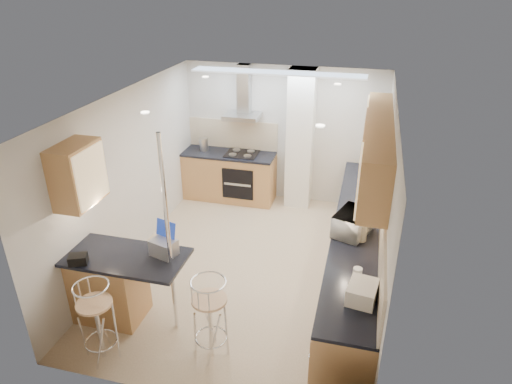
% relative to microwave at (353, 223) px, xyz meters
% --- Properties ---
extents(ground, '(4.80, 4.80, 0.00)m').
position_rel_microwave_xyz_m(ground, '(-1.43, 0.25, -1.07)').
color(ground, tan).
rests_on(ground, ground).
extents(room_shell, '(3.64, 4.84, 2.51)m').
position_rel_microwave_xyz_m(room_shell, '(-1.11, 0.63, 0.47)').
color(room_shell, beige).
rests_on(room_shell, ground).
extents(right_counter, '(0.63, 4.40, 0.92)m').
position_rel_microwave_xyz_m(right_counter, '(0.07, 0.25, -0.61)').
color(right_counter, tan).
rests_on(right_counter, ground).
extents(back_counter, '(1.70, 0.63, 0.92)m').
position_rel_microwave_xyz_m(back_counter, '(-2.38, 2.35, -0.61)').
color(back_counter, tan).
rests_on(back_counter, ground).
extents(peninsula, '(1.47, 0.72, 0.94)m').
position_rel_microwave_xyz_m(peninsula, '(-2.55, -1.20, -0.60)').
color(peninsula, tan).
rests_on(peninsula, ground).
extents(microwave, '(0.53, 0.64, 0.30)m').
position_rel_microwave_xyz_m(microwave, '(0.00, 0.00, 0.00)').
color(microwave, white).
rests_on(microwave, right_counter).
extents(laptop, '(0.33, 0.29, 0.20)m').
position_rel_microwave_xyz_m(laptop, '(-2.10, -1.06, -0.03)').
color(laptop, '#ACAEB4').
rests_on(laptop, peninsula).
extents(bag, '(0.24, 0.22, 0.11)m').
position_rel_microwave_xyz_m(bag, '(-2.97, -1.47, -0.08)').
color(bag, black).
rests_on(bag, peninsula).
extents(bar_stool_near, '(0.48, 0.48, 0.99)m').
position_rel_microwave_xyz_m(bar_stool_near, '(-2.58, -1.85, -0.57)').
color(bar_stool_near, tan).
rests_on(bar_stool_near, ground).
extents(bar_stool_end, '(0.50, 0.50, 1.01)m').
position_rel_microwave_xyz_m(bar_stool_end, '(-1.40, -1.50, -0.57)').
color(bar_stool_end, tan).
rests_on(bar_stool_end, ground).
extents(jar_a, '(0.12, 0.12, 0.17)m').
position_rel_microwave_xyz_m(jar_a, '(0.18, 0.93, -0.07)').
color(jar_a, white).
rests_on(jar_a, right_counter).
extents(jar_b, '(0.11, 0.11, 0.14)m').
position_rel_microwave_xyz_m(jar_b, '(0.21, 0.99, -0.08)').
color(jar_b, white).
rests_on(jar_b, right_counter).
extents(jar_c, '(0.17, 0.17, 0.22)m').
position_rel_microwave_xyz_m(jar_c, '(0.12, -0.13, -0.04)').
color(jar_c, '#B1A98E').
rests_on(jar_c, right_counter).
extents(jar_d, '(0.13, 0.13, 0.13)m').
position_rel_microwave_xyz_m(jar_d, '(0.11, -0.95, -0.08)').
color(jar_d, white).
rests_on(jar_d, right_counter).
extents(bread_bin, '(0.33, 0.39, 0.19)m').
position_rel_microwave_xyz_m(bread_bin, '(0.18, -1.29, -0.06)').
color(bread_bin, white).
rests_on(bread_bin, right_counter).
extents(kettle, '(0.16, 0.16, 0.24)m').
position_rel_microwave_xyz_m(kettle, '(-2.87, 2.36, -0.03)').
color(kettle, '#B3B6B8').
rests_on(kettle, back_counter).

